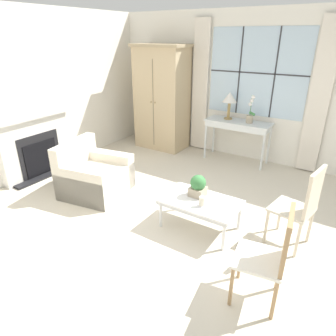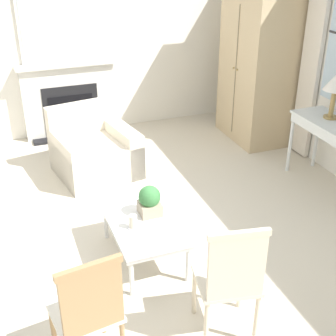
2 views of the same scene
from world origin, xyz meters
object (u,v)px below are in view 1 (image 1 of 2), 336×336
(fireplace, at_px, (35,140))
(coffee_table, at_px, (200,203))
(potted_orchid, at_px, (250,114))
(pillar_candle, at_px, (202,202))
(side_chair_wooden, at_px, (302,204))
(accent_chair_wooden, at_px, (272,253))
(armoire, at_px, (162,98))
(armchair_upholstered, at_px, (94,177))
(potted_plant_small, at_px, (198,186))
(table_lamp, at_px, (230,99))
(console_table, at_px, (238,126))

(fireplace, distance_m, coffee_table, 3.23)
(potted_orchid, relative_size, pillar_candle, 3.63)
(fireplace, bearing_deg, pillar_candle, -0.43)
(side_chair_wooden, xyz_separation_m, coffee_table, (-1.14, -0.29, -0.21))
(accent_chair_wooden, bearing_deg, armoire, 136.35)
(armchair_upholstered, bearing_deg, fireplace, -177.74)
(pillar_candle, bearing_deg, coffee_table, 122.69)
(armchair_upholstered, distance_m, pillar_candle, 1.95)
(potted_plant_small, bearing_deg, table_lamp, 104.13)
(armchair_upholstered, height_order, accent_chair_wooden, accent_chair_wooden)
(coffee_table, height_order, potted_plant_small, potted_plant_small)
(potted_orchid, relative_size, potted_plant_small, 1.79)
(table_lamp, xyz_separation_m, coffee_table, (0.70, -2.52, -0.84))
(side_chair_wooden, bearing_deg, potted_orchid, 122.47)
(coffee_table, bearing_deg, armoire, 132.50)
(side_chair_wooden, relative_size, pillar_candle, 7.30)
(table_lamp, bearing_deg, side_chair_wooden, -50.53)
(table_lamp, relative_size, potted_orchid, 1.02)
(side_chair_wooden, distance_m, coffee_table, 1.19)
(fireplace, height_order, armchair_upholstered, fireplace)
(pillar_candle, bearing_deg, fireplace, 179.57)
(potted_orchid, height_order, armchair_upholstered, potted_orchid)
(table_lamp, xyz_separation_m, side_chair_wooden, (1.84, -2.23, -0.63))
(potted_orchid, height_order, potted_plant_small, potted_orchid)
(potted_orchid, distance_m, coffee_table, 2.56)
(console_table, relative_size, armchair_upholstered, 1.17)
(console_table, relative_size, coffee_table, 1.27)
(console_table, bearing_deg, pillar_candle, -78.17)
(pillar_candle, bearing_deg, potted_orchid, 97.27)
(console_table, distance_m, potted_orchid, 0.34)
(fireplace, bearing_deg, table_lamp, 46.12)
(armoire, xyz_separation_m, side_chair_wooden, (3.33, -2.10, -0.51))
(potted_orchid, relative_size, armchair_upholstered, 0.49)
(armoire, distance_m, accent_chair_wooden, 4.54)
(armoire, xyz_separation_m, potted_plant_small, (2.10, -2.30, -0.54))
(fireplace, bearing_deg, potted_orchid, 40.94)
(fireplace, height_order, armoire, armoire)
(potted_plant_small, relative_size, pillar_candle, 2.03)
(pillar_candle, bearing_deg, console_table, 101.83)
(table_lamp, height_order, accent_chair_wooden, table_lamp)
(table_lamp, relative_size, potted_plant_small, 1.82)
(pillar_candle, bearing_deg, side_chair_wooden, 21.09)
(armchair_upholstered, xyz_separation_m, accent_chair_wooden, (2.94, -0.68, 0.29))
(console_table, distance_m, armchair_upholstered, 2.91)
(potted_plant_small, bearing_deg, side_chair_wooden, 9.12)
(console_table, height_order, pillar_candle, console_table)
(fireplace, height_order, table_lamp, fireplace)
(armoire, bearing_deg, table_lamp, 4.97)
(side_chair_wooden, distance_m, pillar_candle, 1.14)
(table_lamp, xyz_separation_m, accent_chair_wooden, (1.77, -3.24, -0.65))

